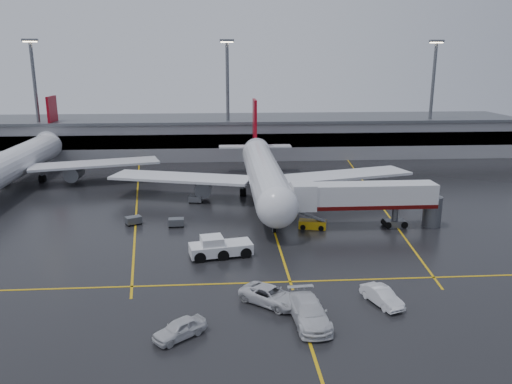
{
  "coord_description": "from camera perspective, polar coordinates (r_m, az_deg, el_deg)",
  "views": [
    {
      "loc": [
        -6.62,
        -67.62,
        21.31
      ],
      "look_at": [
        -2.0,
        -2.0,
        4.0
      ],
      "focal_mm": 35.34,
      "sensor_mm": 36.0,
      "label": 1
    }
  ],
  "objects": [
    {
      "name": "apron_line_right",
      "position": [
        84.17,
        13.12,
        -0.31
      ],
      "size": [
        7.57,
        69.64,
        0.02
      ],
      "primitive_type": "cube",
      "rotation": [
        0.0,
        0.0,
        -0.1
      ],
      "color": "gold",
      "rests_on": "ground"
    },
    {
      "name": "apron_line_centre",
      "position": [
        71.21,
        1.49,
        -2.67
      ],
      "size": [
        0.25,
        90.0,
        0.02
      ],
      "primitive_type": "cube",
      "color": "gold",
      "rests_on": "ground"
    },
    {
      "name": "apron_line_left",
      "position": [
        81.6,
        -13.32,
        -0.8
      ],
      "size": [
        9.99,
        69.35,
        0.02
      ],
      "primitive_type": "cube",
      "rotation": [
        0.0,
        0.0,
        0.14
      ],
      "color": "gold",
      "rests_on": "ground"
    },
    {
      "name": "belt_loader",
      "position": [
        66.15,
        6.41,
        -3.64
      ],
      "size": [
        3.77,
        2.36,
        2.23
      ],
      "color": "gold",
      "rests_on": "ground"
    },
    {
      "name": "pushback_tractor",
      "position": [
        56.66,
        -4.21,
        -6.33
      ],
      "size": [
        7.31,
        4.15,
        2.46
      ],
      "color": "silver",
      "rests_on": "ground"
    },
    {
      "name": "light_mast_right",
      "position": [
        119.32,
        19.33,
        10.65
      ],
      "size": [
        3.0,
        1.2,
        25.45
      ],
      "color": "#595B60",
      "rests_on": "ground"
    },
    {
      "name": "light_mast_left",
      "position": [
        116.35,
        -23.67,
        10.16
      ],
      "size": [
        3.0,
        1.2,
        25.45
      ],
      "color": "#595B60",
      "rests_on": "ground"
    },
    {
      "name": "main_airliner",
      "position": [
        79.47,
        0.85,
        2.31
      ],
      "size": [
        48.8,
        45.6,
        14.1
      ],
      "color": "silver",
      "rests_on": "ground"
    },
    {
      "name": "baggage_cart_a",
      "position": [
        67.19,
        -9.02,
        -3.38
      ],
      "size": [
        2.07,
        1.4,
        1.12
      ],
      "color": "#595B60",
      "rests_on": "ground"
    },
    {
      "name": "baggage_cart_c",
      "position": [
        77.86,
        -6.84,
        -0.77
      ],
      "size": [
        2.21,
        1.66,
        1.12
      ],
      "color": "#595B60",
      "rests_on": "ground"
    },
    {
      "name": "service_van_d",
      "position": [
        41.6,
        -8.65,
        -15.05
      ],
      "size": [
        4.61,
        4.19,
        1.52
      ],
      "primitive_type": "imported",
      "rotation": [
        0.0,
        0.0,
        -0.9
      ],
      "color": "silver",
      "rests_on": "ground"
    },
    {
      "name": "service_van_c",
      "position": [
        47.5,
        14.06,
        -11.36
      ],
      "size": [
        3.12,
        4.93,
        1.53
      ],
      "primitive_type": "imported",
      "rotation": [
        0.0,
        0.0,
        0.35
      ],
      "color": "white",
      "rests_on": "ground"
    },
    {
      "name": "baggage_cart_b",
      "position": [
        69.13,
        -13.7,
        -3.1
      ],
      "size": [
        2.38,
        2.11,
        1.12
      ],
      "color": "#595B60",
      "rests_on": "ground"
    },
    {
      "name": "terminal",
      "position": [
        116.98,
        -0.74,
        6.39
      ],
      "size": [
        122.0,
        19.0,
        8.6
      ],
      "color": "gray",
      "rests_on": "ground"
    },
    {
      "name": "service_van_a",
      "position": [
        46.16,
        1.64,
        -11.64
      ],
      "size": [
        6.14,
        5.77,
        1.61
      ],
      "primitive_type": "imported",
      "rotation": [
        0.0,
        0.0,
        0.87
      ],
      "color": "silver",
      "rests_on": "ground"
    },
    {
      "name": "light_mast_mid",
      "position": [
        109.85,
        -3.23,
        11.15
      ],
      "size": [
        3.0,
        1.2,
        25.45
      ],
      "color": "#595B60",
      "rests_on": "ground"
    },
    {
      "name": "ground",
      "position": [
        71.21,
        1.49,
        -2.68
      ],
      "size": [
        220.0,
        220.0,
        0.0
      ],
      "primitive_type": "plane",
      "color": "black",
      "rests_on": "ground"
    },
    {
      "name": "second_airliner",
      "position": [
        97.58,
        -25.25,
        3.23
      ],
      "size": [
        48.8,
        45.6,
        14.1
      ],
      "color": "silver",
      "rests_on": "ground"
    },
    {
      "name": "jet_bridge",
      "position": [
        66.64,
        12.23,
        -0.72
      ],
      "size": [
        19.9,
        3.4,
        6.05
      ],
      "color": "silver",
      "rests_on": "ground"
    },
    {
      "name": "service_van_b",
      "position": [
        43.32,
        6.02,
        -13.34
      ],
      "size": [
        3.25,
        6.93,
        1.96
      ],
      "primitive_type": "imported",
      "rotation": [
        0.0,
        0.0,
        0.08
      ],
      "color": "silver",
      "rests_on": "ground"
    },
    {
      "name": "apron_line_stop",
      "position": [
        50.78,
        3.9,
        -10.09
      ],
      "size": [
        60.0,
        0.25,
        0.02
      ],
      "primitive_type": "cube",
      "color": "gold",
      "rests_on": "ground"
    }
  ]
}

